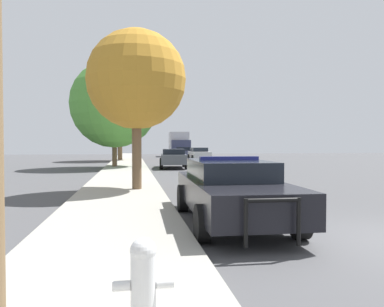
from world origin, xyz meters
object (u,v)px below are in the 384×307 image
fire_hydrant (143,281)px  car_background_midblock (173,158)px  police_car (231,189)px  tree_sidewalk_near (136,80)px  car_background_oncoming (199,154)px  box_truck (179,144)px  tree_sidewalk_far (120,111)px  traffic_light (138,112)px  car_background_distant (183,152)px  tree_sidewalk_mid (114,104)px

fire_hydrant → car_background_midblock: 23.68m
police_car → car_background_midblock: size_ratio=1.12×
tree_sidewalk_near → car_background_oncoming: bearing=74.0°
box_truck → tree_sidewalk_far: bearing=58.6°
traffic_light → fire_hydrant: bearing=-90.8°
tree_sidewalk_near → traffic_light: bearing=88.9°
car_background_distant → box_truck: 5.97m
tree_sidewalk_mid → tree_sidewalk_far: size_ratio=0.98×
box_truck → tree_sidewalk_far: (-7.37, -10.94, 3.30)m
car_background_midblock → traffic_light: bearing=163.5°
box_truck → car_background_distant: bearing=90.0°
police_car → car_background_midblock: police_car is taller
fire_hydrant → car_background_distant: bearing=81.7°
car_background_midblock → tree_sidewalk_mid: size_ratio=0.62×
car_background_distant → box_truck: bearing=91.4°
box_truck → tree_sidewalk_mid: tree_sidewalk_mid is taller
traffic_light → tree_sidewalk_far: tree_sidewalk_far is taller
car_background_distant → car_background_midblock: bearing=-96.2°
tree_sidewalk_mid → car_background_oncoming: bearing=48.0°
traffic_light → car_background_midblock: traffic_light is taller
car_background_midblock → tree_sidewalk_mid: bearing=176.8°
box_truck → tree_sidewalk_far: size_ratio=0.88×
box_truck → car_background_midblock: bearing=84.4°
car_background_midblock → tree_sidewalk_near: (-2.79, -12.99, 3.38)m
police_car → tree_sidewalk_mid: (-3.46, 19.17, 3.83)m
fire_hydrant → box_truck: size_ratio=0.12×
traffic_light → car_background_distant: size_ratio=1.40×
fire_hydrant → car_background_oncoming: size_ratio=0.20×
car_background_distant → fire_hydrant: bearing=-94.3°
fire_hydrant → tree_sidewalk_far: 35.25m
tree_sidewalk_mid → tree_sidewalk_near: tree_sidewalk_mid is taller
fire_hydrant → car_background_distant: car_background_distant is taller
car_background_distant → tree_sidewalk_far: (-7.11, -5.06, 4.31)m
police_car → car_background_distant: bearing=-94.7°
car_background_distant → box_truck: size_ratio=0.59×
tree_sidewalk_mid → box_truck: bearing=71.2°
fire_hydrant → tree_sidewalk_far: bearing=92.1°
car_background_midblock → tree_sidewalk_far: 12.89m
box_truck → tree_sidewalk_far: tree_sidewalk_far is taller
police_car → car_background_oncoming: (4.31, 27.78, -0.04)m
traffic_light → car_background_midblock: (2.53, -0.97, -3.35)m
box_truck → car_background_oncoming: bearing=94.1°
police_car → tree_sidewalk_mid: bearing=-78.5°
traffic_light → tree_sidewalk_far: size_ratio=0.73×
car_background_midblock → tree_sidewalk_far: tree_sidewalk_far is taller
car_background_oncoming → fire_hydrant: bearing=79.7°
police_car → box_truck: (3.97, 40.98, 0.96)m
traffic_light → car_background_oncoming: 10.77m
car_background_distant → car_background_midblock: 16.76m
fire_hydrant → car_background_midblock: car_background_midblock is taller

